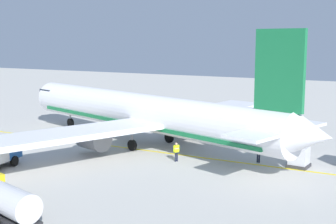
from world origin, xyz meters
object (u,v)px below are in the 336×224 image
airliner_foreground (145,113)px  cargo_container_far (299,157)px  service_truck_fuel (0,198)px  crew_loader_left (176,150)px  cargo_container_mid (291,142)px  crew_marshaller (259,152)px

airliner_foreground → cargo_container_far: 16.42m
cargo_container_far → service_truck_fuel: bearing=146.8°
crew_loader_left → cargo_container_mid: bearing=-45.2°
crew_marshaller → crew_loader_left: bearing=114.9°
cargo_container_mid → crew_loader_left: cargo_container_mid is taller
airliner_foreground → service_truck_fuel: size_ratio=5.85×
cargo_container_far → airliner_foreground: bearing=86.2°
cargo_container_mid → crew_loader_left: size_ratio=1.35×
airliner_foreground → crew_marshaller: size_ratio=24.31×
cargo_container_far → crew_marshaller: cargo_container_far is taller
cargo_container_mid → crew_marshaller: (-5.23, 1.66, -0.02)m
cargo_container_mid → crew_loader_left: bearing=134.8°
airliner_foreground → crew_marshaller: 12.94m
crew_marshaller → airliner_foreground: bearing=84.4°
cargo_container_mid → crew_loader_left: 11.86m
airliner_foreground → service_truck_fuel: airliner_foreground is taller
cargo_container_far → crew_loader_left: 10.82m
crew_marshaller → crew_loader_left: size_ratio=0.95×
airliner_foreground → cargo_container_far: size_ratio=20.62×
airliner_foreground → crew_loader_left: bearing=-126.6°
crew_marshaller → service_truck_fuel: bearing=154.0°
service_truck_fuel → crew_loader_left: service_truck_fuel is taller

